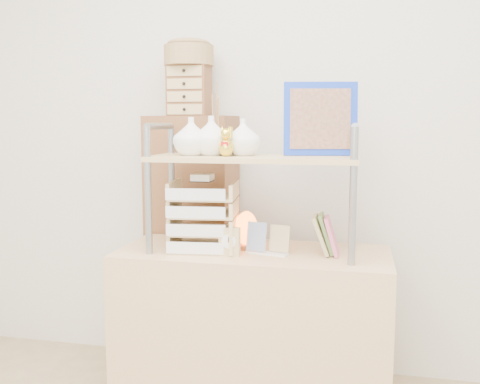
# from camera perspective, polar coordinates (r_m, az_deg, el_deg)

# --- Properties ---
(desk) EXTENTS (1.20, 0.50, 0.75)m
(desk) POSITION_cam_1_polar(r_m,az_deg,el_deg) (2.51, 1.37, -14.65)
(desk) COLOR tan
(desk) RESTS_ON ground
(cabinet) EXTENTS (0.47, 0.28, 1.35)m
(cabinet) POSITION_cam_1_polar(r_m,az_deg,el_deg) (2.85, -5.11, -5.60)
(cabinet) COLOR brown
(cabinet) RESTS_ON ground
(hutch) EXTENTS (0.90, 0.34, 0.74)m
(hutch) POSITION_cam_1_polar(r_m,az_deg,el_deg) (2.35, 0.09, 4.68)
(hutch) COLOR gray
(hutch) RESTS_ON desk
(letter_tray) EXTENTS (0.31, 0.29, 0.34)m
(letter_tray) POSITION_cam_1_polar(r_m,az_deg,el_deg) (2.39, -3.96, -2.96)
(letter_tray) COLOR #CFB77C
(letter_tray) RESTS_ON desk
(salt_lamp) EXTENTS (0.11, 0.11, 0.17)m
(salt_lamp) POSITION_cam_1_polar(r_m,az_deg,el_deg) (2.41, 0.67, -4.02)
(salt_lamp) COLOR brown
(salt_lamp) RESTS_ON desk
(desk_clock) EXTENTS (0.09, 0.04, 0.12)m
(desk_clock) POSITION_cam_1_polar(r_m,az_deg,el_deg) (2.29, -1.11, -5.32)
(desk_clock) COLOR tan
(desk_clock) RESTS_ON desk
(postcard_stand) EXTENTS (0.20, 0.09, 0.14)m
(postcard_stand) POSITION_cam_1_polar(r_m,az_deg,el_deg) (2.33, 2.92, -5.66)
(postcard_stand) COLOR white
(postcard_stand) RESTS_ON desk
(drawer_chest) EXTENTS (0.20, 0.16, 0.25)m
(drawer_chest) POSITION_cam_1_polar(r_m,az_deg,el_deg) (2.76, -5.45, 10.68)
(drawer_chest) COLOR brown
(drawer_chest) RESTS_ON cabinet
(woven_basket) EXTENTS (0.25, 0.25, 0.10)m
(woven_basket) POSITION_cam_1_polar(r_m,az_deg,el_deg) (2.78, -5.48, 14.27)
(woven_basket) COLOR brown
(woven_basket) RESTS_ON drawer_chest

